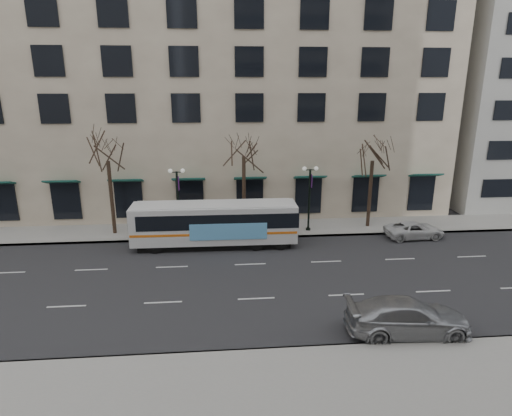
{
  "coord_description": "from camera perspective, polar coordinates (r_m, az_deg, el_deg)",
  "views": [
    {
      "loc": [
        -1.79,
        -23.11,
        11.25
      ],
      "look_at": [
        0.31,
        1.56,
        4.0
      ],
      "focal_mm": 30.0,
      "sensor_mm": 36.0,
      "label": 1
    }
  ],
  "objects": [
    {
      "name": "building_hotel",
      "position": [
        44.12,
        -5.39,
        17.22
      ],
      "size": [
        40.0,
        20.0,
        24.0
      ],
      "primitive_type": "cube",
      "color": "tan",
      "rests_on": "ground"
    },
    {
      "name": "white_pickup",
      "position": [
        34.39,
        20.35,
        -2.77
      ],
      "size": [
        4.48,
        2.23,
        1.22
      ],
      "primitive_type": "imported",
      "rotation": [
        0.0,
        0.0,
        1.62
      ],
      "color": "silver",
      "rests_on": "ground"
    },
    {
      "name": "tree_far_right",
      "position": [
        34.36,
        15.38,
        7.66
      ],
      "size": [
        3.6,
        3.6,
        8.06
      ],
      "color": "black",
      "rests_on": "ground"
    },
    {
      "name": "tree_far_mid",
      "position": [
        32.26,
        -1.67,
        8.57
      ],
      "size": [
        3.6,
        3.6,
        8.55
      ],
      "color": "black",
      "rests_on": "ground"
    },
    {
      "name": "tree_far_left",
      "position": [
        33.27,
        -19.29,
        7.55
      ],
      "size": [
        3.6,
        3.6,
        8.34
      ],
      "color": "black",
      "rests_on": "ground"
    },
    {
      "name": "city_bus",
      "position": [
        30.44,
        -5.39,
        -2.0
      ],
      "size": [
        11.63,
        2.67,
        3.15
      ],
      "rotation": [
        0.0,
        0.0,
        -0.01
      ],
      "color": "silver",
      "rests_on": "ground"
    },
    {
      "name": "sidewalk_far",
      "position": [
        34.67,
        6.69,
        -2.6
      ],
      "size": [
        80.0,
        4.0,
        0.15
      ],
      "primitive_type": "cube",
      "color": "gray",
      "rests_on": "ground"
    },
    {
      "name": "lamp_post_right",
      "position": [
        33.1,
        7.14,
        1.66
      ],
      "size": [
        1.22,
        0.45,
        5.21
      ],
      "color": "black",
      "rests_on": "ground"
    },
    {
      "name": "silver_car",
      "position": [
        21.61,
        19.58,
        -13.53
      ],
      "size": [
        5.87,
        2.65,
        1.67
      ],
      "primitive_type": "imported",
      "rotation": [
        0.0,
        0.0,
        1.52
      ],
      "color": "#A0A3A8",
      "rests_on": "ground"
    },
    {
      "name": "lamp_post_left",
      "position": [
        32.56,
        -10.36,
        1.26
      ],
      "size": [
        1.22,
        0.45,
        5.21
      ],
      "color": "black",
      "rests_on": "ground"
    },
    {
      "name": "ground",
      "position": [
        25.77,
        -0.41,
        -9.57
      ],
      "size": [
        160.0,
        160.0,
        0.0
      ],
      "primitive_type": "plane",
      "color": "black",
      "rests_on": "ground"
    }
  ]
}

